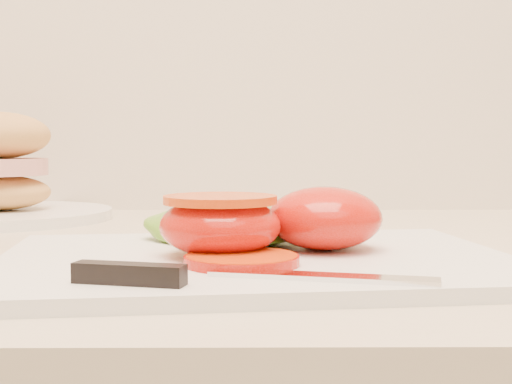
{
  "coord_description": "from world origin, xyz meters",
  "views": [
    {
      "loc": [
        -0.35,
        1.04,
        1.02
      ],
      "look_at": [
        -0.34,
        1.56,
        0.99
      ],
      "focal_mm": 50.0,
      "sensor_mm": 36.0,
      "label": 1
    }
  ],
  "objects": [
    {
      "name": "cutting_board",
      "position": [
        -0.34,
        1.55,
        0.94
      ],
      "size": [
        0.4,
        0.31,
        0.01
      ],
      "primitive_type": "cube",
      "rotation": [
        0.0,
        0.0,
        0.12
      ],
      "color": "silver",
      "rests_on": "counter"
    },
    {
      "name": "tomato_half_dome",
      "position": [
        -0.29,
        1.58,
        0.96
      ],
      "size": [
        0.09,
        0.09,
        0.05
      ],
      "primitive_type": "ellipsoid",
      "color": "red",
      "rests_on": "cutting_board"
    },
    {
      "name": "tomato_half_cut",
      "position": [
        -0.37,
        1.54,
        0.96
      ],
      "size": [
        0.09,
        0.09,
        0.04
      ],
      "color": "red",
      "rests_on": "cutting_board"
    },
    {
      "name": "tomato_slice_0",
      "position": [
        -0.35,
        1.51,
        0.94
      ],
      "size": [
        0.07,
        0.07,
        0.01
      ],
      "primitive_type": "cylinder",
      "color": "#DE4811",
      "rests_on": "cutting_board"
    },
    {
      "name": "lettuce_leaf_0",
      "position": [
        -0.37,
        1.62,
        0.95
      ],
      "size": [
        0.16,
        0.13,
        0.03
      ],
      "primitive_type": "ellipsoid",
      "rotation": [
        0.0,
        0.0,
        -0.25
      ],
      "color": "olive",
      "rests_on": "cutting_board"
    },
    {
      "name": "knife",
      "position": [
        -0.37,
        1.45,
        0.94
      ],
      "size": [
        0.22,
        0.05,
        0.01
      ],
      "rotation": [
        0.0,
        0.0,
        -0.25
      ],
      "color": "silver",
      "rests_on": "cutting_board"
    }
  ]
}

